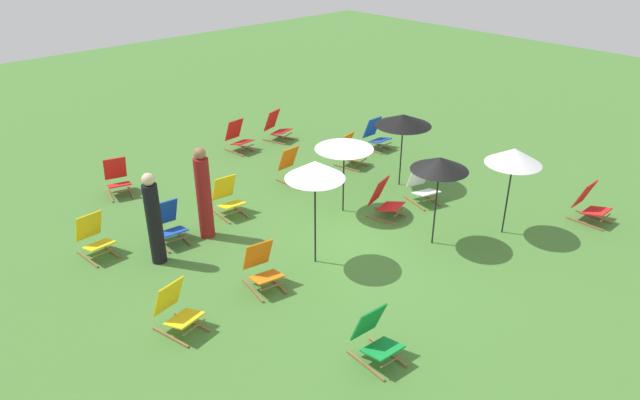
{
  "coord_description": "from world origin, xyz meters",
  "views": [
    {
      "loc": [
        -7.13,
        -6.46,
        5.78
      ],
      "look_at": [
        0.0,
        1.2,
        0.5
      ],
      "focal_mm": 32.7,
      "sensor_mm": 36.0,
      "label": 1
    }
  ],
  "objects_px": {
    "deckchair_9": "(375,337)",
    "deckchair_13": "(590,204)",
    "deckchair_14": "(169,224)",
    "umbrella_1": "(315,170)",
    "deckchair_2": "(277,127)",
    "deckchair_12": "(238,137)",
    "deckchair_1": "(350,152)",
    "umbrella_0": "(440,164)",
    "deckchair_10": "(262,268)",
    "deckchair_8": "(176,310)",
    "deckchair_5": "(384,200)",
    "deckchair_11": "(117,178)",
    "person_0": "(154,220)",
    "person_1": "(204,195)",
    "umbrella_3": "(344,144)",
    "deckchair_0": "(376,135)",
    "deckchair_6": "(228,198)",
    "deckchair_4": "(422,186)",
    "umbrella_4": "(514,156)",
    "umbrella_2": "(403,120)",
    "deckchair_7": "(293,167)",
    "deckchair_3": "(94,237)"
  },
  "relations": [
    {
      "from": "deckchair_0",
      "to": "deckchair_14",
      "type": "height_order",
      "value": "same"
    },
    {
      "from": "deckchair_9",
      "to": "deckchair_14",
      "type": "xyz_separation_m",
      "value": [
        -0.44,
        4.9,
        0.0
      ]
    },
    {
      "from": "umbrella_1",
      "to": "deckchair_5",
      "type": "bearing_deg",
      "value": 7.89
    },
    {
      "from": "deckchair_3",
      "to": "deckchair_14",
      "type": "xyz_separation_m",
      "value": [
        1.26,
        -0.48,
        0.0
      ]
    },
    {
      "from": "deckchair_0",
      "to": "umbrella_2",
      "type": "relative_size",
      "value": 0.49
    },
    {
      "from": "deckchair_8",
      "to": "deckchair_10",
      "type": "xyz_separation_m",
      "value": [
        1.65,
        0.03,
        0.0
      ]
    },
    {
      "from": "deckchair_0",
      "to": "deckchair_2",
      "type": "relative_size",
      "value": 0.97
    },
    {
      "from": "deckchair_2",
      "to": "deckchair_8",
      "type": "relative_size",
      "value": 1.02
    },
    {
      "from": "deckchair_10",
      "to": "deckchair_13",
      "type": "bearing_deg",
      "value": -12.45
    },
    {
      "from": "umbrella_3",
      "to": "person_0",
      "type": "distance_m",
      "value": 4.0
    },
    {
      "from": "deckchair_9",
      "to": "umbrella_3",
      "type": "height_order",
      "value": "umbrella_3"
    },
    {
      "from": "deckchair_1",
      "to": "deckchair_9",
      "type": "distance_m",
      "value": 6.94
    },
    {
      "from": "deckchair_14",
      "to": "umbrella_0",
      "type": "relative_size",
      "value": 0.47
    },
    {
      "from": "deckchair_1",
      "to": "umbrella_0",
      "type": "relative_size",
      "value": 0.47
    },
    {
      "from": "deckchair_7",
      "to": "deckchair_11",
      "type": "xyz_separation_m",
      "value": [
        -3.26,
        2.2,
        0.0
      ]
    },
    {
      "from": "deckchair_12",
      "to": "deckchair_13",
      "type": "height_order",
      "value": "same"
    },
    {
      "from": "deckchair_0",
      "to": "deckchair_2",
      "type": "height_order",
      "value": "same"
    },
    {
      "from": "deckchair_2",
      "to": "umbrella_3",
      "type": "xyz_separation_m",
      "value": [
        -1.64,
        -4.23,
        1.15
      ]
    },
    {
      "from": "deckchair_6",
      "to": "deckchair_13",
      "type": "xyz_separation_m",
      "value": [
        5.23,
        -5.27,
        0.0
      ]
    },
    {
      "from": "deckchair_8",
      "to": "umbrella_1",
      "type": "height_order",
      "value": "umbrella_1"
    },
    {
      "from": "deckchair_4",
      "to": "person_1",
      "type": "bearing_deg",
      "value": 171.65
    },
    {
      "from": "deckchair_1",
      "to": "deckchair_4",
      "type": "height_order",
      "value": "same"
    },
    {
      "from": "deckchair_4",
      "to": "umbrella_0",
      "type": "relative_size",
      "value": 0.48
    },
    {
      "from": "deckchair_8",
      "to": "deckchair_11",
      "type": "relative_size",
      "value": 0.98
    },
    {
      "from": "deckchair_10",
      "to": "umbrella_3",
      "type": "distance_m",
      "value": 3.32
    },
    {
      "from": "deckchair_14",
      "to": "person_0",
      "type": "relative_size",
      "value": 0.48
    },
    {
      "from": "deckchair_2",
      "to": "person_0",
      "type": "height_order",
      "value": "person_0"
    },
    {
      "from": "deckchair_14",
      "to": "umbrella_1",
      "type": "height_order",
      "value": "umbrella_1"
    },
    {
      "from": "deckchair_8",
      "to": "deckchair_5",
      "type": "bearing_deg",
      "value": -8.82
    },
    {
      "from": "deckchair_10",
      "to": "deckchair_12",
      "type": "bearing_deg",
      "value": 68.52
    },
    {
      "from": "person_1",
      "to": "deckchair_9",
      "type": "bearing_deg",
      "value": -0.58
    },
    {
      "from": "deckchair_8",
      "to": "deckchair_13",
      "type": "distance_m",
      "value": 8.41
    },
    {
      "from": "deckchair_1",
      "to": "deckchair_14",
      "type": "xyz_separation_m",
      "value": [
        -5.15,
        -0.21,
        0.0
      ]
    },
    {
      "from": "deckchair_3",
      "to": "umbrella_0",
      "type": "bearing_deg",
      "value": -42.51
    },
    {
      "from": "deckchair_10",
      "to": "person_0",
      "type": "distance_m",
      "value": 2.16
    },
    {
      "from": "deckchair_0",
      "to": "deckchair_6",
      "type": "xyz_separation_m",
      "value": [
        -5.02,
        -0.4,
        0.0
      ]
    },
    {
      "from": "deckchair_0",
      "to": "umbrella_0",
      "type": "relative_size",
      "value": 0.47
    },
    {
      "from": "umbrella_2",
      "to": "umbrella_1",
      "type": "bearing_deg",
      "value": -163.3
    },
    {
      "from": "deckchair_4",
      "to": "deckchair_0",
      "type": "bearing_deg",
      "value": 76.09
    },
    {
      "from": "person_1",
      "to": "deckchair_5",
      "type": "bearing_deg",
      "value": 61.57
    },
    {
      "from": "deckchair_1",
      "to": "deckchair_12",
      "type": "distance_m",
      "value": 3.06
    },
    {
      "from": "deckchair_4",
      "to": "umbrella_2",
      "type": "height_order",
      "value": "umbrella_2"
    },
    {
      "from": "deckchair_8",
      "to": "deckchair_10",
      "type": "distance_m",
      "value": 1.65
    },
    {
      "from": "deckchair_8",
      "to": "person_0",
      "type": "height_order",
      "value": "person_0"
    },
    {
      "from": "person_0",
      "to": "person_1",
      "type": "xyz_separation_m",
      "value": [
        1.15,
        0.19,
        0.04
      ]
    },
    {
      "from": "umbrella_0",
      "to": "umbrella_4",
      "type": "xyz_separation_m",
      "value": [
        1.35,
        -0.7,
        -0.02
      ]
    },
    {
      "from": "deckchair_2",
      "to": "deckchair_12",
      "type": "xyz_separation_m",
      "value": [
        -1.24,
        0.07,
        0.0
      ]
    },
    {
      "from": "deckchair_9",
      "to": "deckchair_13",
      "type": "distance_m",
      "value": 6.26
    },
    {
      "from": "deckchair_2",
      "to": "deckchair_11",
      "type": "bearing_deg",
      "value": 166.76
    },
    {
      "from": "deckchair_1",
      "to": "deckchair_10",
      "type": "distance_m",
      "value": 5.45
    }
  ]
}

